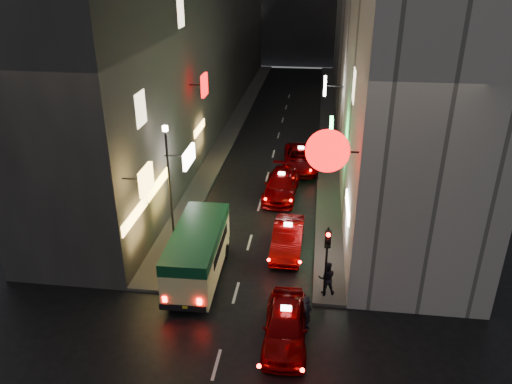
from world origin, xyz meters
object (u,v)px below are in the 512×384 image
at_px(traffic_light, 327,249).
at_px(lamp_post, 169,175).
at_px(minibus, 198,249).
at_px(taxi_near, 286,323).
at_px(pedestrian_crossing, 307,311).

relative_size(traffic_light, lamp_post, 0.56).
height_order(minibus, lamp_post, lamp_post).
relative_size(taxi_near, traffic_light, 1.56).
distance_m(taxi_near, lamp_post, 10.30).
height_order(traffic_light, lamp_post, lamp_post).
height_order(taxi_near, traffic_light, traffic_light).
bearing_deg(traffic_light, minibus, 170.50).
height_order(taxi_near, pedestrian_crossing, pedestrian_crossing).
bearing_deg(traffic_light, taxi_near, -118.75).
distance_m(taxi_near, traffic_light, 3.65).
distance_m(minibus, lamp_post, 4.69).
bearing_deg(pedestrian_crossing, minibus, 70.65).
bearing_deg(lamp_post, traffic_light, -28.91).
bearing_deg(pedestrian_crossing, taxi_near, 140.91).
distance_m(minibus, pedestrian_crossing, 6.12).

